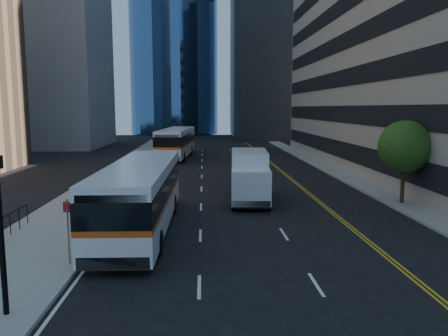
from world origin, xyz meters
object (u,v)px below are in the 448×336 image
object	(u,v)px
bus_front	(141,194)
street_tree	(405,147)
bus_rear	(176,142)
box_truck	(250,175)
lamp_post	(0,227)

from	to	relation	value
bus_front	street_tree	bearing A→B (deg)	18.56
bus_rear	box_truck	size ratio (longest dim) A/B	2.02
street_tree	bus_rear	size ratio (longest dim) A/B	0.37
bus_rear	box_truck	xyz separation A→B (m)	(6.24, -24.97, -0.22)
bus_rear	box_truck	distance (m)	25.74
bus_front	box_truck	size ratio (longest dim) A/B	1.89
lamp_post	bus_rear	distance (m)	40.65
street_tree	lamp_post	distance (m)	22.82
street_tree	bus_front	distance (m)	16.27
street_tree	box_truck	xyz separation A→B (m)	(-9.36, 1.60, -1.95)
street_tree	box_truck	distance (m)	9.69
street_tree	lamp_post	xyz separation A→B (m)	(-18.00, -14.00, -0.92)
lamp_post	bus_front	distance (m)	9.51
bus_front	bus_rear	xyz separation A→B (m)	(-0.19, 31.47, 0.10)
bus_rear	lamp_post	bearing A→B (deg)	-88.53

